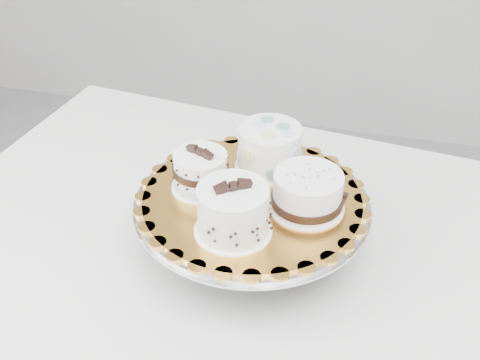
% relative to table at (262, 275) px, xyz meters
% --- Properties ---
extents(table, '(1.35, 0.99, 0.75)m').
position_rel_table_xyz_m(table, '(0.00, 0.00, 0.00)').
color(table, white).
rests_on(table, floor).
extents(cake_stand, '(0.39, 0.39, 0.11)m').
position_rel_table_xyz_m(cake_stand, '(-0.02, -0.01, 0.15)').
color(cake_stand, gray).
rests_on(cake_stand, table).
extents(cake_board, '(0.44, 0.44, 0.01)m').
position_rel_table_xyz_m(cake_board, '(-0.02, -0.01, 0.18)').
color(cake_board, orange).
rests_on(cake_board, cake_stand).
extents(cake_swirl, '(0.15, 0.15, 0.10)m').
position_rel_table_xyz_m(cake_swirl, '(-0.03, -0.10, 0.22)').
color(cake_swirl, white).
rests_on(cake_swirl, cake_board).
extents(cake_banded, '(0.12, 0.12, 0.08)m').
position_rel_table_xyz_m(cake_banded, '(-0.11, -0.01, 0.21)').
color(cake_banded, white).
rests_on(cake_banded, cake_board).
extents(cake_dots, '(0.13, 0.13, 0.08)m').
position_rel_table_xyz_m(cake_dots, '(-0.01, 0.08, 0.22)').
color(cake_dots, white).
rests_on(cake_dots, cake_board).
extents(cake_ribbon, '(0.13, 0.13, 0.07)m').
position_rel_table_xyz_m(cake_ribbon, '(0.07, -0.02, 0.21)').
color(cake_ribbon, white).
rests_on(cake_ribbon, cake_board).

